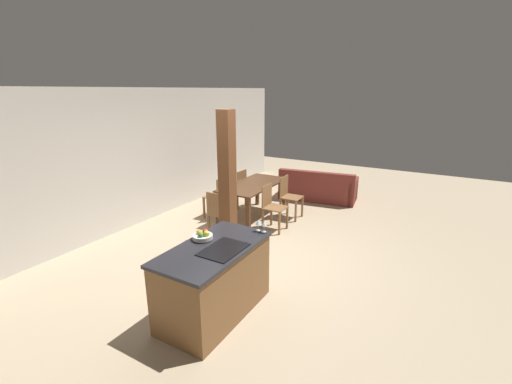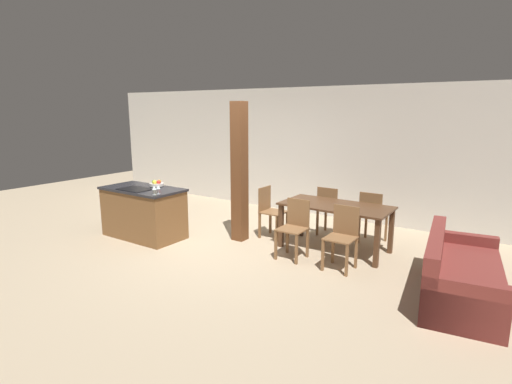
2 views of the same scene
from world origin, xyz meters
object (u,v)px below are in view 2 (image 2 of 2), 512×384
Objects in this scene: dining_chair_far_right at (372,216)px; wine_glass_near at (154,188)px; timber_post at (239,173)px; dining_chair_near_right at (342,236)px; dining_chair_far_left at (329,210)px; couch at (459,277)px; dining_chair_near_left at (294,227)px; kitchen_island at (144,212)px; dining_chair_head_end at (270,210)px; fruit_bowl at (157,184)px; dining_table at (336,211)px; wine_glass_middle at (158,187)px.

wine_glass_near is at bearing 38.43° from dining_chair_far_right.
dining_chair_far_right is 2.35m from timber_post.
dining_chair_near_right is at bearing -6.28° from timber_post.
dining_chair_far_left is at bearing 120.68° from dining_chair_near_right.
dining_chair_near_right is 1.55m from couch.
couch is (2.31, -0.10, -0.21)m from dining_chair_near_left.
wine_glass_near is at bearing -25.49° from kitchen_island.
couch is at bearing 5.80° from kitchen_island.
dining_chair_head_end is 0.90m from timber_post.
dining_chair_near_left is 1.00× the size of dining_chair_far_right.
fruit_bowl is at bearing 135.34° from wine_glass_near.
fruit_bowl is 0.15× the size of dining_table.
dining_chair_near_left is at bearing 90.00° from dining_chair_far_left.
kitchen_island reaches higher than dining_chair_far_right.
dining_chair_far_right is 0.46× the size of couch.
couch is at bearing -5.19° from timber_post.
dining_chair_near_right is (0.77, 0.00, 0.00)m from dining_chair_near_left.
dining_chair_far_left is 0.38× the size of timber_post.
dining_chair_near_right and dining_chair_head_end have the same top height.
dining_chair_far_left is (0.00, 1.30, 0.00)m from dining_chair_near_left.
dining_chair_far_right is 1.74m from dining_chair_head_end.
fruit_bowl is at bearing 140.14° from wine_glass_middle.
dining_chair_far_left is (2.70, 1.91, 0.03)m from kitchen_island.
dining_chair_near_left is 1.40m from timber_post.
wine_glass_middle is at bearing 46.47° from dining_chair_far_left.
dining_chair_near_right is 1.00× the size of dining_chair_head_end.
kitchen_island is 3.96m from dining_chair_far_right.
kitchen_island is 2.77m from dining_chair_near_left.
fruit_bowl is at bearing -160.96° from dining_table.
fruit_bowl is at bearing 32.93° from dining_chair_far_left.
wine_glass_near is (0.56, -0.55, 0.07)m from fruit_bowl.
dining_chair_far_left is at bearing 120.68° from dining_table.
timber_post reaches higher than wine_glass_near.
dining_chair_near_left and dining_chair_far_left have the same top height.
dining_table is at bearing 120.68° from dining_chair_near_right.
timber_post is at bearing 51.33° from wine_glass_middle.
wine_glass_middle reaches higher than dining_chair_head_end.
kitchen_island is at bearing -114.78° from fruit_bowl.
fruit_bowl is at bearing 85.79° from couch.
wine_glass_near reaches higher than couch.
wine_glass_middle is 0.17× the size of dining_chair_near_right.
couch is at bearing -103.45° from dining_chair_head_end.
wine_glass_near is 1.00× the size of wine_glass_middle.
dining_table is (2.42, 1.58, -0.37)m from wine_glass_near.
dining_chair_near_left is at bearing 8.27° from fruit_bowl.
dining_chair_head_end is (-0.84, -0.65, 0.00)m from dining_chair_far_left.
dining_table is 1.92× the size of dining_chair_near_left.
wine_glass_near is at bearing 93.32° from couch.
timber_post reaches higher than dining_chair_near_right.
kitchen_island is 0.62× the size of timber_post.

